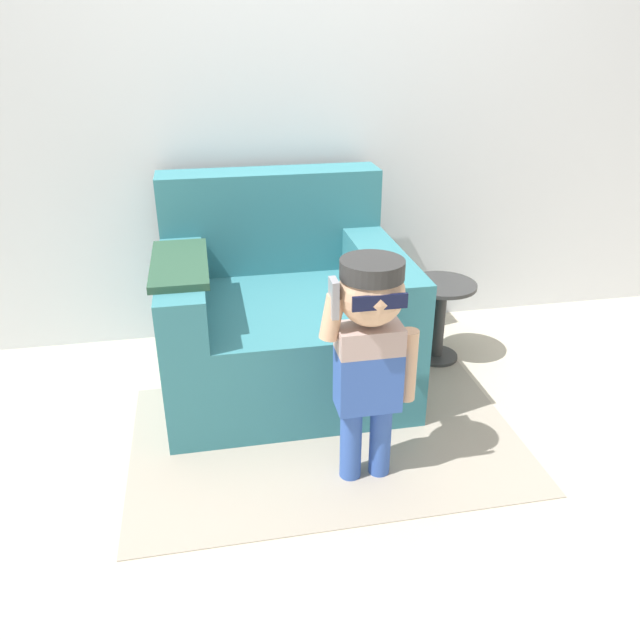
{
  "coord_description": "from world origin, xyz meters",
  "views": [
    {
      "loc": [
        -0.57,
        -2.56,
        1.57
      ],
      "look_at": [
        -0.14,
        -0.33,
        0.49
      ],
      "focal_mm": 35.0,
      "sensor_mm": 36.0,
      "label": 1
    }
  ],
  "objects": [
    {
      "name": "wall_back",
      "position": [
        0.0,
        0.65,
        1.3
      ],
      "size": [
        10.0,
        0.05,
        2.6
      ],
      "color": "silver",
      "rests_on": "ground_plane"
    },
    {
      "name": "side_table",
      "position": [
        0.56,
        0.11,
        0.25
      ],
      "size": [
        0.34,
        0.34,
        0.42
      ],
      "color": "#333333",
      "rests_on": "ground_plane"
    },
    {
      "name": "rug",
      "position": [
        -0.14,
        -0.46,
        0.0
      ],
      "size": [
        1.59,
        1.05,
        0.01
      ],
      "color": "#9E9384",
      "rests_on": "ground_plane"
    },
    {
      "name": "person_child",
      "position": [
        -0.04,
        -0.71,
        0.58
      ],
      "size": [
        0.36,
        0.27,
        0.88
      ],
      "color": "#3356AD",
      "rests_on": "ground_plane"
    },
    {
      "name": "ground_plane",
      "position": [
        0.0,
        0.0,
        0.0
      ],
      "size": [
        10.0,
        10.0,
        0.0
      ],
      "primitive_type": "plane",
      "color": "#BCB29E"
    },
    {
      "name": "armchair",
      "position": [
        -0.24,
        0.1,
        0.34
      ],
      "size": [
        1.09,
        1.01,
        0.93
      ],
      "color": "teal",
      "rests_on": "ground_plane"
    }
  ]
}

